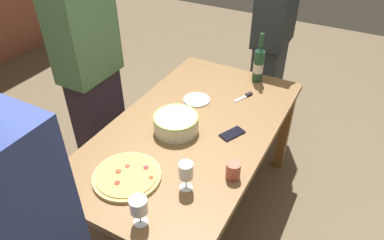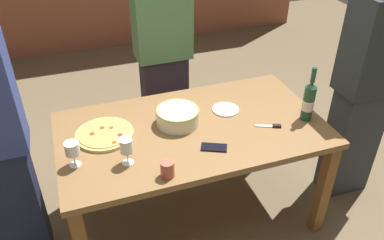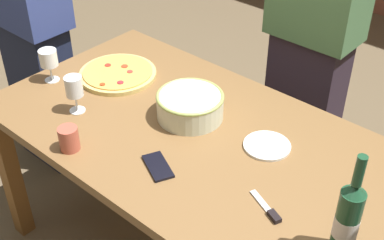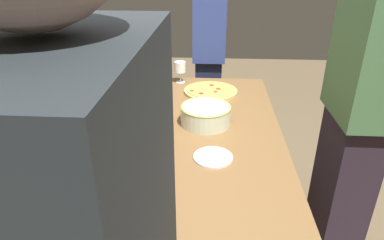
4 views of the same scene
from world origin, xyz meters
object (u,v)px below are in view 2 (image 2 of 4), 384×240
wine_glass_near_pizza (72,149)px  pizza (104,134)px  wine_glass_by_bottle (126,147)px  person_guest_right (367,85)px  side_plate (226,109)px  cell_phone (214,147)px  person_guest_left (163,52)px  serving_bowl (178,116)px  wine_bottle (309,101)px  cup_amber (167,169)px  pizza_knife (272,126)px  dining_table (192,139)px

wine_glass_near_pizza → pizza: bearing=48.5°
wine_glass_by_bottle → person_guest_right: bearing=3.9°
side_plate → cell_phone: 0.41m
wine_glass_near_pizza → person_guest_left: person_guest_left is taller
wine_glass_near_pizza → person_guest_right: bearing=1.0°
person_guest_left → serving_bowl: bearing=-5.8°
wine_bottle → wine_glass_by_bottle: wine_bottle is taller
side_plate → cell_phone: same height
cell_phone → wine_glass_near_pizza: bearing=-72.8°
wine_glass_near_pizza → cup_amber: bearing=-29.0°
pizza → serving_bowl: 0.45m
cup_amber → pizza_knife: bearing=16.6°
pizza → person_guest_left: size_ratio=0.19×
wine_glass_by_bottle → pizza_knife: size_ratio=1.02×
wine_glass_by_bottle → serving_bowl: bearing=36.4°
person_guest_right → cup_amber: bearing=15.4°
pizza → wine_bottle: bearing=-10.9°
side_plate → serving_bowl: bearing=-172.8°
dining_table → cup_amber: cup_amber is taller
person_guest_right → wine_glass_near_pizza: bearing=5.5°
wine_glass_near_pizza → dining_table: bearing=10.2°
dining_table → wine_glass_by_bottle: 0.52m
pizza → person_guest_right: (1.68, -0.18, 0.11)m
wine_bottle → pizza_knife: wine_bottle is taller
serving_bowl → wine_glass_near_pizza: bearing=-163.0°
wine_glass_by_bottle → cell_phone: (0.48, -0.03, -0.10)m
pizza_knife → person_guest_left: 1.03m
pizza → side_plate: 0.78m
wine_glass_by_bottle → pizza: bearing=105.5°
pizza → cell_phone: 0.65m
side_plate → pizza_knife: size_ratio=1.14×
side_plate → pizza_knife: 0.33m
cup_amber → wine_bottle: bearing=13.1°
serving_bowl → person_guest_right: size_ratio=0.15×
wine_glass_near_pizza → side_plate: (0.97, 0.23, -0.10)m
pizza → wine_glass_near_pizza: 0.30m
wine_glass_by_bottle → cup_amber: bearing=-44.5°
wine_bottle → pizza_knife: (-0.24, -0.01, -0.12)m
wine_glass_near_pizza → cell_phone: (0.75, -0.11, -0.10)m
person_guest_right → serving_bowl: bearing=-2.8°
person_guest_left → pizza_knife: bearing=27.0°
dining_table → wine_bottle: (0.70, -0.15, 0.22)m
pizza → serving_bowl: (0.44, -0.02, 0.04)m
person_guest_right → side_plate: bearing=-8.0°
wine_glass_by_bottle → side_plate: 0.77m
side_plate → pizza_knife: bearing=-54.3°
wine_bottle → side_plate: size_ratio=2.03×
wine_glass_near_pizza → side_plate: wine_glass_near_pizza is taller
dining_table → person_guest_right: (1.17, -0.09, 0.21)m
cup_amber → person_guest_right: (1.43, 0.28, 0.08)m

